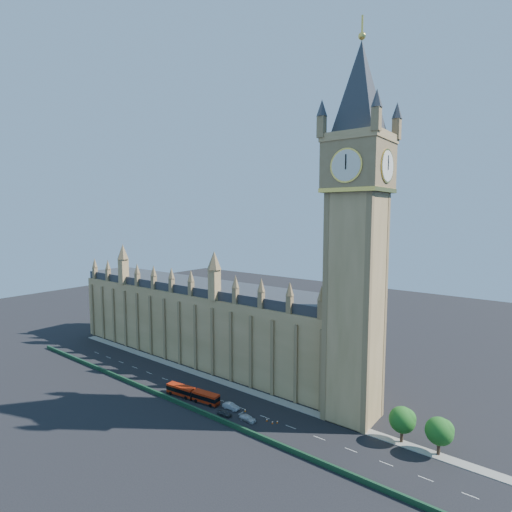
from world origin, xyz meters
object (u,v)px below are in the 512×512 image
Objects in this scene: car_silver at (231,406)px; car_white at (248,418)px; red_bus at (192,394)px; car_grey at (224,413)px.

car_silver is 7.73m from car_white.
car_silver is at bearing 76.23° from car_white.
red_bus is at bearing 96.21° from car_silver.
red_bus is 13.74m from car_grey.
car_silver is (-0.99, 3.75, 0.12)m from car_grey.
red_bus is at bearing 92.37° from car_white.
car_silver is at bearing 8.90° from car_grey.
car_white is (20.10, 0.20, -0.90)m from red_bus.
red_bus reaches higher than car_grey.
car_grey is 0.82× the size of car_silver.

